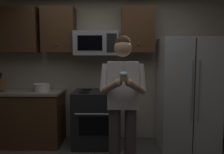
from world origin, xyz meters
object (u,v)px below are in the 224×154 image
at_px(refrigerator, 187,93).
at_px(person, 123,97).
at_px(oven_range, 96,118).
at_px(bowl_large_white, 42,87).
at_px(microwave, 97,44).
at_px(cupcake, 124,76).

height_order(refrigerator, person, refrigerator).
height_order(oven_range, bowl_large_white, bowl_large_white).
height_order(oven_range, refrigerator, refrigerator).
distance_m(refrigerator, bowl_large_white, 2.43).
distance_m(bowl_large_white, person, 1.66).
xyz_separation_m(oven_range, microwave, (0.00, 0.12, 1.26)).
height_order(oven_range, cupcake, cupcake).
bearing_deg(cupcake, oven_range, 108.00).
bearing_deg(refrigerator, oven_range, 178.50).
relative_size(microwave, cupcake, 4.26).
xyz_separation_m(oven_range, bowl_large_white, (-0.93, 0.01, 0.52)).
bearing_deg(oven_range, microwave, 89.98).
bearing_deg(oven_range, bowl_large_white, 179.24).
bearing_deg(microwave, refrigerator, -6.03).
bearing_deg(cupcake, bowl_large_white, 135.95).
bearing_deg(person, refrigerator, 40.36).
distance_m(oven_range, refrigerator, 1.56).
bearing_deg(person, microwave, 111.21).
height_order(refrigerator, cupcake, refrigerator).
relative_size(oven_range, bowl_large_white, 3.46).
relative_size(refrigerator, cupcake, 10.35).
relative_size(bowl_large_white, cupcake, 1.55).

